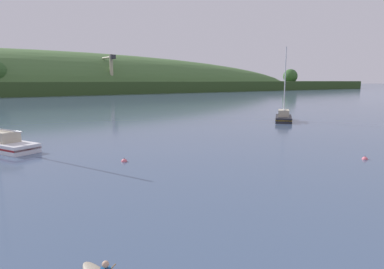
{
  "coord_description": "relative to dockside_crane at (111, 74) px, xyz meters",
  "views": [
    {
      "loc": [
        -19.05,
        16.72,
        6.37
      ],
      "look_at": [
        -2.72,
        40.47,
        1.84
      ],
      "focal_mm": 32.29,
      "sensor_mm": 36.0,
      "label": 1
    }
  ],
  "objects": [
    {
      "name": "mooring_buoy_midchannel",
      "position": [
        -54.43,
        -140.11,
        -9.26
      ],
      "size": [
        0.47,
        0.47,
        0.55
      ],
      "color": "#E06675",
      "rests_on": "ground"
    },
    {
      "name": "sailboat_near_mooring",
      "position": [
        -22.0,
        -128.23,
        -8.91
      ],
      "size": [
        7.39,
        6.9,
        12.56
      ],
      "rotation": [
        0.0,
        0.0,
        0.72
      ],
      "color": "#232328",
      "rests_on": "ground"
    },
    {
      "name": "mooring_buoy_foreground",
      "position": [
        -37.94,
        -150.49,
        -9.26
      ],
      "size": [
        0.46,
        0.46,
        0.54
      ],
      "color": "#E06675",
      "rests_on": "ground"
    },
    {
      "name": "far_shoreline_hill",
      "position": [
        -37.09,
        29.23,
        -8.92
      ],
      "size": [
        508.72,
        97.18,
        44.0
      ],
      "rotation": [
        0.0,
        0.0,
        0.02
      ],
      "color": "#314A21",
      "rests_on": "ground"
    },
    {
      "name": "dockside_crane",
      "position": [
        0.0,
        0.0,
        0.0
      ],
      "size": [
        3.8,
        14.3,
        19.0
      ],
      "rotation": [
        0.0,
        0.0,
        1.59
      ],
      "color": "#4C4C51",
      "rests_on": "ground"
    }
  ]
}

